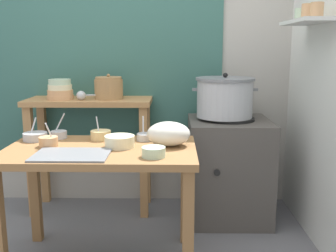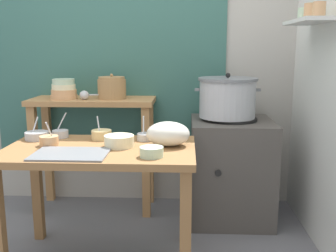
# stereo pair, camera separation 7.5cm
# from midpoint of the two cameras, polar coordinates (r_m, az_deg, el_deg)

# --- Properties ---
(wall_back) EXTENTS (4.40, 0.12, 2.60)m
(wall_back) POSITION_cam_midpoint_polar(r_m,az_deg,el_deg) (3.31, -5.58, 11.45)
(wall_back) COLOR #B2ADA3
(wall_back) RESTS_ON ground
(prep_table) EXTENTS (1.10, 0.66, 0.72)m
(prep_table) POSITION_cam_midpoint_polar(r_m,az_deg,el_deg) (2.35, -10.56, -5.74)
(prep_table) COLOR olive
(prep_table) RESTS_ON ground
(back_shelf_table) EXTENTS (0.96, 0.40, 0.90)m
(back_shelf_table) POSITION_cam_midpoint_polar(r_m,az_deg,el_deg) (3.16, -11.83, -0.11)
(back_shelf_table) COLOR #B27F4C
(back_shelf_table) RESTS_ON ground
(stove_block) EXTENTS (0.60, 0.61, 0.78)m
(stove_block) POSITION_cam_midpoint_polar(r_m,az_deg,el_deg) (3.05, 8.00, -6.10)
(stove_block) COLOR #4C4742
(stove_block) RESTS_ON ground
(steamer_pot) EXTENTS (0.48, 0.43, 0.33)m
(steamer_pot) POSITION_cam_midpoint_polar(r_m,az_deg,el_deg) (2.95, 7.46, 4.14)
(steamer_pot) COLOR #B7BABF
(steamer_pot) RESTS_ON stove_block
(clay_pot) EXTENTS (0.22, 0.22, 0.19)m
(clay_pot) POSITION_cam_midpoint_polar(r_m,az_deg,el_deg) (3.08, -9.24, 5.43)
(clay_pot) COLOR #A37A4C
(clay_pot) RESTS_ON back_shelf_table
(bowl_stack_enamel) EXTENTS (0.20, 0.20, 0.15)m
(bowl_stack_enamel) POSITION_cam_midpoint_polar(r_m,az_deg,el_deg) (3.14, -15.97, 5.01)
(bowl_stack_enamel) COLOR tan
(bowl_stack_enamel) RESTS_ON back_shelf_table
(ladle) EXTENTS (0.29, 0.12, 0.07)m
(ladle) POSITION_cam_midpoint_polar(r_m,az_deg,el_deg) (3.05, -12.89, 4.32)
(ladle) COLOR #B7BABF
(ladle) RESTS_ON back_shelf_table
(serving_tray) EXTENTS (0.40, 0.28, 0.01)m
(serving_tray) POSITION_cam_midpoint_polar(r_m,az_deg,el_deg) (2.18, -14.70, -4.03)
(serving_tray) COLOR slate
(serving_tray) RESTS_ON prep_table
(plastic_bag) EXTENTS (0.25, 0.20, 0.14)m
(plastic_bag) POSITION_cam_midpoint_polar(r_m,az_deg,el_deg) (2.31, -0.85, -1.13)
(plastic_bag) COLOR silver
(plastic_bag) RESTS_ON prep_table
(prep_bowl_0) EXTENTS (0.11, 0.11, 0.15)m
(prep_bowl_0) POSITION_cam_midpoint_polar(r_m,az_deg,el_deg) (2.42, -17.72, -2.09)
(prep_bowl_0) COLOR tan
(prep_bowl_0) RESTS_ON prep_table
(prep_bowl_1) EXTENTS (0.13, 0.13, 0.05)m
(prep_bowl_1) POSITION_cam_midpoint_polar(r_m,az_deg,el_deg) (2.09, -3.13, -3.70)
(prep_bowl_1) COLOR #B7D1AD
(prep_bowl_1) RESTS_ON prep_table
(prep_bowl_2) EXTENTS (0.15, 0.15, 0.14)m
(prep_bowl_2) POSITION_cam_midpoint_polar(r_m,az_deg,el_deg) (2.60, -19.41, -1.38)
(prep_bowl_2) COLOR #B7BABF
(prep_bowl_2) RESTS_ON prep_table
(prep_bowl_3) EXTENTS (0.13, 0.13, 0.15)m
(prep_bowl_3) POSITION_cam_midpoint_polar(r_m,az_deg,el_deg) (2.52, -10.52, -1.23)
(prep_bowl_3) COLOR #E5C684
(prep_bowl_3) RESTS_ON prep_table
(prep_bowl_4) EXTENTS (0.11, 0.11, 0.15)m
(prep_bowl_4) POSITION_cam_midpoint_polar(r_m,az_deg,el_deg) (2.46, -4.15, -1.52)
(prep_bowl_4) COLOR #B7BABF
(prep_bowl_4) RESTS_ON prep_table
(prep_bowl_5) EXTENTS (0.17, 0.17, 0.07)m
(prep_bowl_5) POSITION_cam_midpoint_polar(r_m,az_deg,el_deg) (2.31, -7.92, -2.15)
(prep_bowl_5) COLOR beige
(prep_bowl_5) RESTS_ON prep_table
(prep_bowl_6) EXTENTS (0.10, 0.10, 0.16)m
(prep_bowl_6) POSITION_cam_midpoint_polar(r_m,az_deg,el_deg) (2.62, -16.29, -1.12)
(prep_bowl_6) COLOR #B7BABF
(prep_bowl_6) RESTS_ON prep_table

